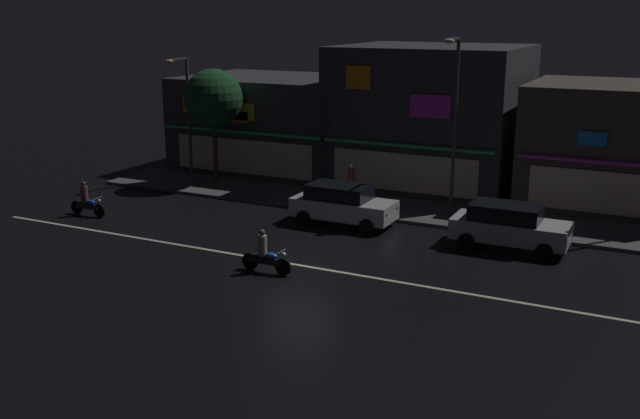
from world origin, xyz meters
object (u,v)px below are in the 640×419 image
parked_car_trailing (509,225)px  traffic_cone (352,218)px  streetlamp_mid (454,110)px  streetlamp_west (186,107)px  motorcycle_lead (265,255)px  pedestrian_on_sidewalk (351,187)px  parked_car_near_kerb (342,204)px  motorcycle_following (87,201)px

parked_car_trailing → traffic_cone: bearing=-2.3°
streetlamp_mid → streetlamp_west: bearing=-179.9°
traffic_cone → motorcycle_lead: bearing=-92.2°
parked_car_trailing → streetlamp_west: bearing=-12.0°
streetlamp_mid → pedestrian_on_sidewalk: size_ratio=3.91×
streetlamp_west → parked_car_trailing: size_ratio=1.47×
streetlamp_mid → pedestrian_on_sidewalk: streetlamp_mid is taller
motorcycle_lead → traffic_cone: size_ratio=3.45×
parked_car_near_kerb → parked_car_trailing: 6.95m
pedestrian_on_sidewalk → parked_car_trailing: 7.94m
streetlamp_west → motorcycle_lead: streetlamp_west is taller
streetlamp_mid → parked_car_trailing: streetlamp_mid is taller
parked_car_near_kerb → motorcycle_following: 11.22m
motorcycle_lead → parked_car_trailing: bearing=-142.6°
streetlamp_west → motorcycle_lead: (10.65, -10.16, -3.29)m
streetlamp_west → motorcycle_following: 8.10m
parked_car_trailing → motorcycle_lead: 9.39m
streetlamp_mid → pedestrian_on_sidewalk: (-4.16, -1.36, -3.51)m
traffic_cone → parked_car_trailing: bearing=-2.3°
parked_car_near_kerb → traffic_cone: (0.37, 0.15, -0.59)m
streetlamp_west → pedestrian_on_sidewalk: 10.41m
parked_car_trailing → motorcycle_following: (-17.51, -3.68, -0.24)m
streetlamp_west → motorcycle_following: size_ratio=3.33×
pedestrian_on_sidewalk → motorcycle_lead: bearing=101.6°
parked_car_near_kerb → parked_car_trailing: (6.95, -0.12, 0.00)m
pedestrian_on_sidewalk → parked_car_trailing: bearing=169.3°
streetlamp_west → motorcycle_lead: 15.08m
motorcycle_following → pedestrian_on_sidewalk: bearing=27.2°
parked_car_near_kerb → motorcycle_lead: parked_car_near_kerb is taller
streetlamp_mid → motorcycle_lead: bearing=-108.6°
motorcycle_following → traffic_cone: bearing=15.6°
parked_car_near_kerb → streetlamp_mid: bearing=-134.3°
streetlamp_mid → pedestrian_on_sidewalk: 5.61m
motorcycle_lead → streetlamp_west: bearing=-49.6°
streetlamp_mid → traffic_cone: size_ratio=13.70×
streetlamp_west → parked_car_near_kerb: 11.55m
pedestrian_on_sidewalk → motorcycle_lead: 8.87m
streetlamp_west → streetlamp_mid: bearing=0.1°
streetlamp_mid → traffic_cone: streetlamp_mid is taller
pedestrian_on_sidewalk → motorcycle_following: (-9.94, -6.07, -0.41)m
motorcycle_lead → traffic_cone: (0.26, 6.70, -0.36)m
parked_car_near_kerb → motorcycle_following: bearing=19.8°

